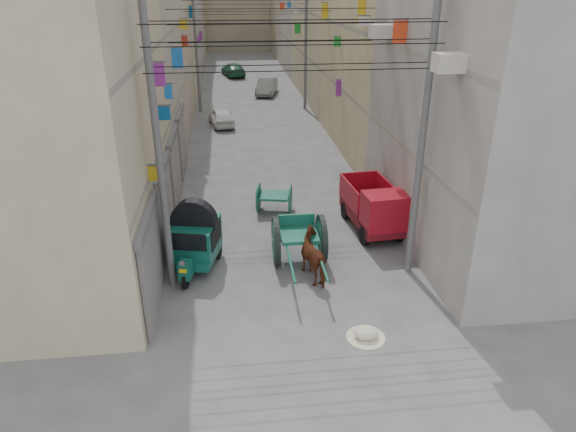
{
  "coord_description": "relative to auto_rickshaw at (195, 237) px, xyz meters",
  "views": [
    {
      "loc": [
        -1.71,
        -7.29,
        8.24
      ],
      "look_at": [
        -0.1,
        6.5,
        1.82
      ],
      "focal_mm": 32.0,
      "sensor_mm": 36.0,
      "label": 1
    }
  ],
  "objects": [
    {
      "name": "building_row_left",
      "position": [
        -5.08,
        27.14,
        5.44
      ],
      "size": [
        8.0,
        62.0,
        14.0
      ],
      "color": "#B6AA8A",
      "rests_on": "ground"
    },
    {
      "name": "ac_units",
      "position": [
        6.56,
        0.68,
        6.42
      ],
      "size": [
        0.7,
        6.55,
        3.35
      ],
      "color": "beige",
      "rests_on": "ground"
    },
    {
      "name": "shutters_left",
      "position": [
        -1.0,
        3.38,
        0.48
      ],
      "size": [
        0.18,
        14.4,
        2.88
      ],
      "color": "#46464B",
      "rests_on": "ground"
    },
    {
      "name": "distant_car_green",
      "position": [
        1.83,
        35.03,
        -0.43
      ],
      "size": [
        2.46,
        4.33,
        1.18
      ],
      "primitive_type": "imported",
      "rotation": [
        0.0,
        0.0,
        3.35
      ],
      "color": "#216141",
      "rests_on": "ground"
    },
    {
      "name": "building_row_right",
      "position": [
        10.91,
        27.14,
        5.44
      ],
      "size": [
        8.0,
        62.0,
        14.0
      ],
      "color": "#9E9894",
      "rests_on": "ground"
    },
    {
      "name": "tonga_cart",
      "position": [
        3.2,
        -0.09,
        -0.21
      ],
      "size": [
        1.69,
        3.45,
        1.55
      ],
      "rotation": [
        0.0,
        0.0,
        -0.01
      ],
      "color": "black",
      "rests_on": "ground"
    },
    {
      "name": "mini_truck",
      "position": [
        6.15,
        1.57,
        -0.14
      ],
      "size": [
        1.72,
        3.36,
        1.83
      ],
      "rotation": [
        0.0,
        0.0,
        0.09
      ],
      "color": "black",
      "rests_on": "ground"
    },
    {
      "name": "overhead_cables",
      "position": [
        2.91,
        7.41,
        5.75
      ],
      "size": [
        7.4,
        22.52,
        1.12
      ],
      "color": "black",
      "rests_on": "ground"
    },
    {
      "name": "auto_rickshaw",
      "position": [
        0.0,
        0.0,
        0.0
      ],
      "size": [
        1.76,
        2.54,
        1.73
      ],
      "rotation": [
        0.0,
        0.0,
        -0.22
      ],
      "color": "black",
      "rests_on": "ground"
    },
    {
      "name": "signboards",
      "position": [
        2.9,
        14.67,
        2.41
      ],
      "size": [
        8.22,
        40.52,
        5.67
      ],
      "color": "silver",
      "rests_on": "ground"
    },
    {
      "name": "distant_car_white",
      "position": [
        0.75,
        17.16,
        -0.47
      ],
      "size": [
        1.79,
        3.39,
        1.1
      ],
      "primitive_type": "imported",
      "rotation": [
        0.0,
        0.0,
        3.3
      ],
      "color": "silver",
      "rests_on": "ground"
    },
    {
      "name": "utility_poles",
      "position": [
        2.91,
        10.01,
        2.98
      ],
      "size": [
        7.4,
        22.2,
        8.0
      ],
      "color": "#525254",
      "rests_on": "ground"
    },
    {
      "name": "feed_sack",
      "position": [
        4.37,
        -4.1,
        -0.86
      ],
      "size": [
        0.62,
        0.49,
        0.31
      ],
      "primitive_type": "ellipsoid",
      "color": "beige",
      "rests_on": "ground"
    },
    {
      "name": "distant_car_grey",
      "position": [
        4.25,
        26.26,
        -0.4
      ],
      "size": [
        2.08,
        3.94,
        1.24
      ],
      "primitive_type": "imported",
      "rotation": [
        0.0,
        0.0,
        -0.21
      ],
      "color": "slate",
      "rests_on": "ground"
    },
    {
      "name": "horse",
      "position": [
        3.61,
        -1.05,
        -0.31
      ],
      "size": [
        1.24,
        1.83,
        1.41
      ],
      "primitive_type": "imported",
      "rotation": [
        0.0,
        0.0,
        3.46
      ],
      "color": "maroon",
      "rests_on": "ground"
    },
    {
      "name": "second_cart",
      "position": [
        2.8,
        3.88,
        -0.41
      ],
      "size": [
        1.51,
        1.39,
        1.15
      ],
      "rotation": [
        0.0,
        0.0,
        -0.21
      ],
      "color": "#135544",
      "rests_on": "ground"
    }
  ]
}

